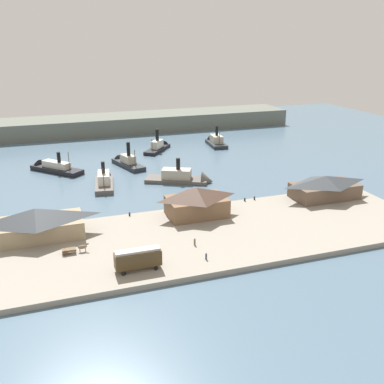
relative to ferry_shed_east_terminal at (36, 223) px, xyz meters
The scene contains 20 objects.
ground_plane 41.99m from the ferry_shed_east_terminal, 15.40° to the left, with size 320.00×320.00×0.00m, color slate.
quay_promenade 41.89m from the ferry_shed_east_terminal, 15.20° to the right, with size 110.00×36.00×1.20m, color gray.
seawall_edge 41.13m from the ferry_shed_east_terminal, 10.53° to the left, with size 110.00×0.80×1.00m, color slate.
ferry_shed_east_terminal is the anchor object (origin of this frame).
ferry_shed_west_terminal 40.01m from the ferry_shed_east_terminal, ahead, with size 15.54×10.36×7.70m.
ferry_shed_customs_shed 79.83m from the ferry_shed_east_terminal, ahead, with size 19.36×10.26×6.70m.
street_tram 29.87m from the ferry_shed_east_terminal, 50.22° to the right, with size 9.41×2.85×4.57m.
horse_cart 13.54m from the ferry_shed_east_terminal, 56.06° to the right, with size 5.81×1.63×1.87m.
pedestrian_at_waters_edge 41.05m from the ferry_shed_east_terminal, 34.59° to the right, with size 0.39×0.39×1.56m.
pedestrian_standing_center 37.39m from the ferry_shed_east_terminal, 25.51° to the right, with size 0.43×0.43×1.75m.
mooring_post_center_east 24.11m from the ferry_shed_east_terminal, 14.52° to the left, with size 0.44×0.44×0.90m, color black.
mooring_post_east 60.21m from the ferry_shed_east_terminal, ahead, with size 0.44×0.44×0.90m, color black.
mooring_post_center_west 57.04m from the ferry_shed_east_terminal, ahead, with size 0.44×0.44×0.90m, color black.
ferry_outer_harbor 56.93m from the ferry_shed_east_terminal, 33.63° to the left, with size 23.00×15.78×10.63m.
ferry_departing_north 43.29m from the ferry_shed_east_terminal, 60.70° to the left, with size 8.12×19.69×10.12m.
ferry_near_quay 59.67m from the ferry_shed_east_terminal, 84.76° to the left, with size 19.18×20.29×9.75m.
ferry_approaching_west 66.02m from the ferry_shed_east_terminal, 60.88° to the left, with size 10.16×19.88×10.90m.
ferry_moored_west 108.93m from the ferry_shed_east_terminal, 45.56° to the left, with size 7.63×16.45×11.00m.
ferry_approaching_east 91.99m from the ferry_shed_east_terminal, 56.86° to the left, with size 15.42×17.90×10.81m.
far_headland 127.58m from the ferry_shed_east_terminal, 71.63° to the left, with size 180.00×24.00×8.00m, color #60665B.
Camera 1 is at (-36.68, -112.68, 46.18)m, focal length 41.42 mm.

